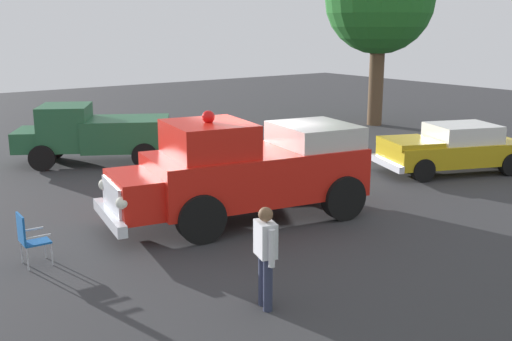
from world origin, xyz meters
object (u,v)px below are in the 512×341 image
parked_pickup (94,133)px  oak_tree_left (380,0)px  vintage_fire_truck (247,169)px  lawn_chair_spare (28,236)px  classic_hot_rod (451,148)px  lawn_chair_by_car (467,135)px  spectator_standing (265,251)px

parked_pickup → oak_tree_left: bearing=90.0°
vintage_fire_truck → oak_tree_left: oak_tree_left is taller
lawn_chair_spare → vintage_fire_truck: bearing=88.6°
classic_hot_rod → lawn_chair_by_car: size_ratio=4.64×
parked_pickup → oak_tree_left: 13.72m
vintage_fire_truck → spectator_standing: (3.87, -2.39, -0.23)m
lawn_chair_by_car → lawn_chair_spare: same height
parked_pickup → lawn_chair_by_car: (5.96, 11.33, -0.40)m
classic_hot_rod → spectator_standing: 10.79m
classic_hot_rod → spectator_standing: bearing=-68.6°
classic_hot_rod → parked_pickup: (-7.57, -8.23, 0.24)m
classic_hot_rod → parked_pickup: parked_pickup is taller
lawn_chair_by_car → oak_tree_left: 7.82m
parked_pickup → lawn_chair_by_car: size_ratio=4.96×
spectator_standing → lawn_chair_spare: bearing=-147.9°
parked_pickup → lawn_chair_spare: size_ratio=4.96×
classic_hot_rod → spectator_standing: (3.93, -10.04, 0.22)m
spectator_standing → oak_tree_left: size_ratio=0.22×
lawn_chair_by_car → lawn_chair_spare: (1.56, -15.64, 0.00)m
vintage_fire_truck → classic_hot_rod: vintage_fire_truck is taller
vintage_fire_truck → oak_tree_left: size_ratio=0.80×
lawn_chair_spare → spectator_standing: (3.98, 2.50, 0.37)m
vintage_fire_truck → oak_tree_left: bearing=121.5°
parked_pickup → classic_hot_rod: bearing=47.4°
lawn_chair_spare → spectator_standing: 4.71m
classic_hot_rod → oak_tree_left: oak_tree_left is taller
spectator_standing → oak_tree_left: 19.26m
vintage_fire_truck → parked_pickup: bearing=-175.7°
lawn_chair_by_car → spectator_standing: 14.27m
parked_pickup → spectator_standing: parked_pickup is taller
oak_tree_left → classic_hot_rod: bearing=-32.3°
classic_hot_rod → oak_tree_left: 10.07m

